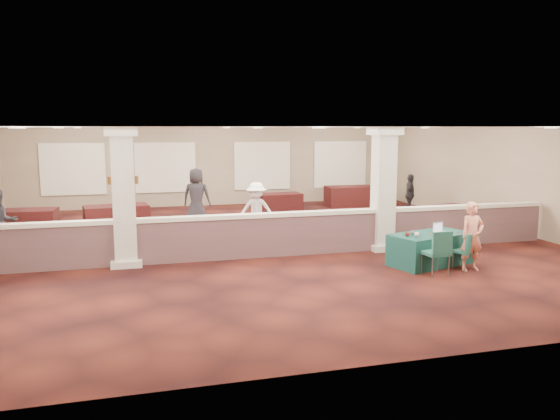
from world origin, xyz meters
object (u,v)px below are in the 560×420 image
object	(u,v)px
conf_chair_side	(438,249)
far_table_front_center	(317,224)
far_table_back_right	(350,196)
far_table_front_right	(444,219)
woman	(472,236)
attendee_d	(197,197)
conf_chair_main	(468,248)
far_table_back_left	(117,218)
attendee_b	(256,211)
far_table_back_center	(278,203)
near_table	(430,249)
attendee_c	(410,195)
attendee_a	(0,223)
far_table_front_left	(23,223)

from	to	relation	value
conf_chair_side	far_table_front_center	size ratio (longest dim) A/B	0.62
far_table_back_right	far_table_front_right	bearing A→B (deg)	-83.89
conf_chair_side	woman	world-z (taller)	woman
far_table_front_center	attendee_d	size ratio (longest dim) A/B	0.87
conf_chair_main	far_table_back_left	world-z (taller)	conf_chair_main
attendee_b	far_table_back_center	bearing A→B (deg)	82.32
conf_chair_side	attendee_b	size ratio (longest dim) A/B	0.61
attendee_b	near_table	bearing A→B (deg)	-36.69
far_table_back_left	far_table_back_right	distance (m)	9.63
conf_chair_side	far_table_front_right	xyz separation A→B (m)	(2.94, 4.53, -0.21)
conf_chair_side	conf_chair_main	bearing A→B (deg)	14.49
far_table_front_right	far_table_back_center	distance (m)	6.47
near_table	far_table_front_center	bearing A→B (deg)	91.53
far_table_back_right	far_table_front_center	bearing A→B (deg)	-121.59
far_table_back_center	attendee_d	bearing A→B (deg)	-149.56
conf_chair_side	attendee_c	xyz separation A→B (m)	(3.46, 7.65, 0.17)
woman	far_table_back_left	xyz separation A→B (m)	(-7.82, 7.18, -0.39)
woman	attendee_b	distance (m)	6.12
conf_chair_side	attendee_d	bearing A→B (deg)	115.59
conf_chair_main	conf_chair_side	bearing A→B (deg)	-179.23
conf_chair_side	attendee_c	world-z (taller)	attendee_c
conf_chair_side	attendee_b	world-z (taller)	attendee_b
far_table_front_right	far_table_back_left	bearing A→B (deg)	163.47
attendee_c	attendee_d	world-z (taller)	attendee_d
far_table_front_right	far_table_back_left	size ratio (longest dim) A/B	0.99
attendee_a	far_table_back_center	bearing A→B (deg)	8.49
far_table_back_right	attendee_d	bearing A→B (deg)	-157.26
woman	far_table_back_right	distance (m)	10.33
attendee_d	conf_chair_side	bearing A→B (deg)	141.05
woman	far_table_front_right	bearing A→B (deg)	64.00
far_table_front_center	attendee_c	xyz separation A→B (m)	(4.46, 2.54, 0.43)
far_table_front_left	far_table_back_center	size ratio (longest dim) A/B	1.09
far_table_back_left	attendee_c	distance (m)	10.29
woman	near_table	bearing A→B (deg)	129.31
conf_chair_side	far_table_front_center	bearing A→B (deg)	97.71
attendee_d	far_table_front_center	bearing A→B (deg)	163.42
attendee_d	attendee_a	bearing A→B (deg)	54.34
conf_chair_main	attendee_b	world-z (taller)	attendee_b
far_table_front_left	attendee_b	distance (m)	7.00
far_table_front_center	far_table_back_right	distance (m)	6.32
far_table_back_center	attendee_c	xyz separation A→B (m)	(4.46, -2.00, 0.40)
near_table	far_table_front_left	xyz separation A→B (m)	(-9.88, 6.26, 0.02)
conf_chair_side	far_table_back_right	xyz separation A→B (m)	(2.31, 10.49, -0.19)
attendee_a	attendee_d	size ratio (longest dim) A/B	0.90
conf_chair_side	woman	bearing A→B (deg)	10.86
near_table	far_table_front_right	size ratio (longest dim) A/B	1.01
conf_chair_side	attendee_a	xyz separation A→B (m)	(-9.51, 4.43, 0.26)
far_table_front_center	far_table_back_right	world-z (taller)	far_table_back_right
attendee_b	far_table_back_left	bearing A→B (deg)	162.46
attendee_b	conf_chair_side	bearing A→B (deg)	-45.70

